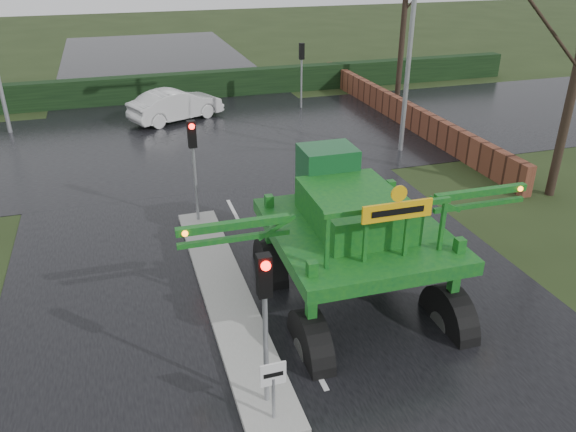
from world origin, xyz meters
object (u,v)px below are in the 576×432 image
object	(u,v)px
white_sedan	(177,120)
crop_sprayer	(309,257)
traffic_signal_near	(265,300)
traffic_signal_far	(302,61)
traffic_signal_mid	(193,150)
street_light_right	(407,9)
keep_left_sign	(273,382)

from	to	relation	value
white_sedan	crop_sprayer	bearing A→B (deg)	158.25
traffic_signal_near	traffic_signal_far	distance (m)	22.42
traffic_signal_mid	street_light_right	distance (m)	11.05
street_light_right	crop_sprayer	xyz separation A→B (m)	(-8.10, -11.44, -3.63)
keep_left_sign	traffic_signal_far	distance (m)	22.93
keep_left_sign	traffic_signal_near	distance (m)	1.61
crop_sprayer	white_sedan	bearing A→B (deg)	92.46
traffic_signal_mid	white_sedan	size ratio (longest dim) A/B	0.73
traffic_signal_far	keep_left_sign	bearing A→B (deg)	70.07
traffic_signal_near	traffic_signal_mid	world-z (taller)	same
keep_left_sign	crop_sprayer	size ratio (longest dim) A/B	0.15
traffic_signal_near	street_light_right	xyz separation A→B (m)	(9.49, 13.01, 3.40)
traffic_signal_far	street_light_right	world-z (taller)	street_light_right
traffic_signal_near	traffic_signal_mid	bearing A→B (deg)	90.00
keep_left_sign	white_sedan	xyz separation A→B (m)	(0.86, 21.18, -1.06)
traffic_signal_far	white_sedan	xyz separation A→B (m)	(-6.94, -0.33, -2.59)
traffic_signal_near	traffic_signal_far	size ratio (longest dim) A/B	1.00
keep_left_sign	crop_sprayer	distance (m)	2.81
street_light_right	crop_sprayer	size ratio (longest dim) A/B	1.12
keep_left_sign	white_sedan	distance (m)	21.22
keep_left_sign	street_light_right	size ratio (longest dim) A/B	0.14
traffic_signal_far	crop_sprayer	xyz separation A→B (m)	(-6.40, -19.45, -0.23)
traffic_signal_near	white_sedan	bearing A→B (deg)	87.63
traffic_signal_far	white_sedan	world-z (taller)	traffic_signal_far
traffic_signal_far	street_light_right	xyz separation A→B (m)	(1.69, -8.01, 3.40)
keep_left_sign	traffic_signal_near	bearing A→B (deg)	90.00
white_sedan	street_light_right	bearing A→B (deg)	-155.01
traffic_signal_near	crop_sprayer	size ratio (longest dim) A/B	0.40
white_sedan	traffic_signal_mid	bearing A→B (deg)	152.60
traffic_signal_far	traffic_signal_mid	bearing A→B (deg)	58.07
traffic_signal_far	crop_sprayer	world-z (taller)	crop_sprayer
street_light_right	crop_sprayer	bearing A→B (deg)	-125.28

